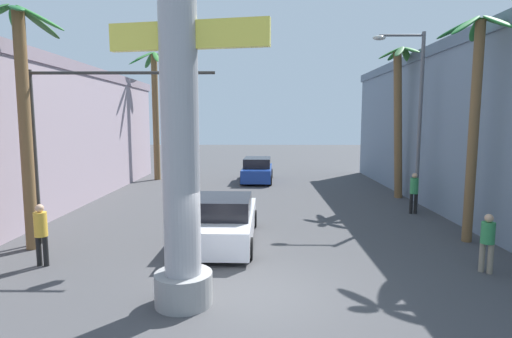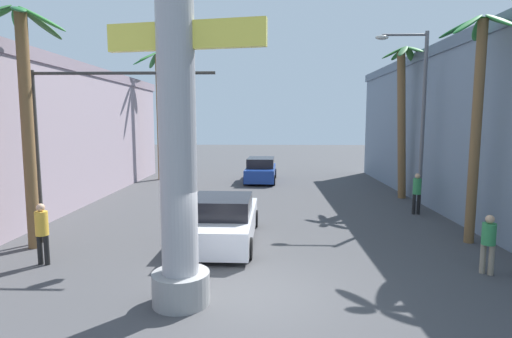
# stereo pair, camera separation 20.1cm
# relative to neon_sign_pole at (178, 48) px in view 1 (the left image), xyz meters

# --- Properties ---
(ground_plane) EXTENTS (94.26, 94.26, 0.00)m
(ground_plane) POSITION_rel_neon_sign_pole_xyz_m (1.52, 10.43, -5.45)
(ground_plane) COLOR #424244
(neon_sign_pole) EXTENTS (3.75, 1.26, 11.45)m
(neon_sign_pole) POSITION_rel_neon_sign_pole_xyz_m (0.00, 0.00, 0.00)
(neon_sign_pole) COLOR #9E9EA3
(neon_sign_pole) RESTS_ON ground
(street_lamp) EXTENTS (2.25, 0.28, 7.73)m
(street_lamp) POSITION_rel_neon_sign_pole_xyz_m (8.26, 9.24, -0.85)
(street_lamp) COLOR #59595E
(street_lamp) RESTS_ON ground
(traffic_light_mast) EXTENTS (5.85, 0.32, 5.56)m
(traffic_light_mast) POSITION_rel_neon_sign_pole_xyz_m (-3.64, 4.23, -1.45)
(traffic_light_mast) COLOR #333333
(traffic_light_mast) RESTS_ON ground
(car_lead) EXTENTS (2.21, 5.10, 1.56)m
(car_lead) POSITION_rel_neon_sign_pole_xyz_m (0.41, 4.54, -4.75)
(car_lead) COLOR black
(car_lead) RESTS_ON ground
(car_far) EXTENTS (2.12, 4.70, 1.56)m
(car_far) POSITION_rel_neon_sign_pole_xyz_m (1.43, 17.76, -4.72)
(car_far) COLOR black
(car_far) RESTS_ON ground
(palm_tree_mid_right) EXTENTS (2.40, 2.38, 7.66)m
(palm_tree_mid_right) POSITION_rel_neon_sign_pole_xyz_m (8.66, 12.19, -0.95)
(palm_tree_mid_right) COLOR brown
(palm_tree_mid_right) RESTS_ON ground
(palm_tree_far_left) EXTENTS (3.33, 3.15, 8.50)m
(palm_tree_far_left) POSITION_rel_neon_sign_pole_xyz_m (-5.39, 18.43, -0.37)
(palm_tree_far_left) COLOR brown
(palm_tree_far_left) RESTS_ON ground
(palm_tree_near_left) EXTENTS (2.92, 2.72, 7.42)m
(palm_tree_near_left) POSITION_rel_neon_sign_pole_xyz_m (-5.53, 3.80, -0.84)
(palm_tree_near_left) COLOR brown
(palm_tree_near_left) RESTS_ON ground
(palm_tree_near_right) EXTENTS (2.52, 2.52, 7.27)m
(palm_tree_near_right) POSITION_rel_neon_sign_pole_xyz_m (8.51, 4.66, -0.93)
(palm_tree_near_right) COLOR brown
(palm_tree_near_right) RESTS_ON ground
(pedestrian_by_sign) EXTENTS (0.48, 0.48, 1.58)m
(pedestrian_by_sign) POSITION_rel_neon_sign_pole_xyz_m (7.61, 1.90, -4.54)
(pedestrian_by_sign) COLOR gray
(pedestrian_by_sign) RESTS_ON ground
(pedestrian_mid_right) EXTENTS (0.35, 0.35, 1.77)m
(pedestrian_mid_right) POSITION_rel_neon_sign_pole_xyz_m (8.24, 8.62, -4.42)
(pedestrian_mid_right) COLOR black
(pedestrian_mid_right) RESTS_ON ground
(pedestrian_curb_left) EXTENTS (0.37, 0.37, 1.73)m
(pedestrian_curb_left) POSITION_rel_neon_sign_pole_xyz_m (-4.34, 2.23, -4.44)
(pedestrian_curb_left) COLOR black
(pedestrian_curb_left) RESTS_ON ground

